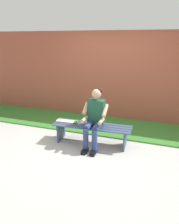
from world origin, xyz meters
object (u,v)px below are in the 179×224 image
Objects in this scene: person_seated at (95,116)px; apple at (76,122)px; book_open at (66,121)px; bench_near at (92,130)px.

apple is at bearing -9.02° from person_seated.
person_seated is 2.93× the size of book_open.
person_seated is at bearing 133.58° from bench_near.
book_open is (0.26, -0.04, -0.03)m from apple.
apple reaches higher than book_open.
person_seated is 0.50m from apple.
apple is 0.20× the size of book_open.
book_open is at bearing -8.65° from person_seated.
bench_near is at bearing -175.82° from apple.
book_open is at bearing -8.02° from apple.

